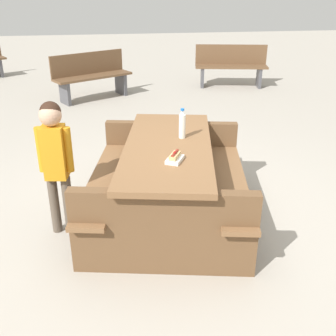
{
  "coord_description": "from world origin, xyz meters",
  "views": [
    {
      "loc": [
        3.3,
        -0.5,
        2.06
      ],
      "look_at": [
        0.0,
        0.0,
        0.52
      ],
      "focal_mm": 43.45,
      "sensor_mm": 36.0,
      "label": 1
    }
  ],
  "objects": [
    {
      "name": "ground_plane",
      "position": [
        0.0,
        0.0,
        0.0
      ],
      "size": [
        30.0,
        30.0,
        0.0
      ],
      "primitive_type": "plane",
      "color": "#ADA599",
      "rests_on": "ground"
    },
    {
      "name": "hotdog_tray",
      "position": [
        0.36,
        -0.0,
        0.78
      ],
      "size": [
        0.21,
        0.18,
        0.08
      ],
      "color": "white",
      "rests_on": "picnic_table"
    },
    {
      "name": "picnic_table",
      "position": [
        0.0,
        0.0,
        0.44
      ],
      "size": [
        2.04,
        1.72,
        0.75
      ],
      "color": "brown",
      "rests_on": "ground"
    },
    {
      "name": "child_in_coat",
      "position": [
        0.07,
        -0.96,
        0.77
      ],
      "size": [
        0.2,
        0.29,
        1.2
      ],
      "color": "brown",
      "rests_on": "ground"
    },
    {
      "name": "park_bench_near",
      "position": [
        -4.54,
        -0.78,
        0.45
      ],
      "size": [
        1.09,
        1.5,
        0.85
      ],
      "color": "brown",
      "rests_on": "ground"
    },
    {
      "name": "park_bench_mid",
      "position": [
        -5.11,
        2.12,
        0.45
      ],
      "size": [
        0.68,
        1.55,
        0.85
      ],
      "color": "brown",
      "rests_on": "ground"
    },
    {
      "name": "soda_bottle",
      "position": [
        -0.16,
        0.15,
        0.88
      ],
      "size": [
        0.06,
        0.06,
        0.28
      ],
      "color": "silver",
      "rests_on": "picnic_table"
    }
  ]
}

